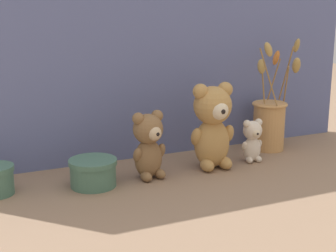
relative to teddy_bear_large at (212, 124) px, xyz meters
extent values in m
plane|color=#8E7056|center=(-0.12, 0.00, -0.12)|extent=(4.00, 4.00, 0.00)
cube|color=slate|center=(-0.12, 0.17, 0.21)|extent=(1.32, 0.02, 0.67)
ellipsoid|color=tan|center=(0.00, 0.00, -0.05)|extent=(0.10, 0.08, 0.13)
sphere|color=tan|center=(0.00, 0.00, 0.05)|extent=(0.10, 0.10, 0.10)
sphere|color=beige|center=(0.00, -0.03, 0.04)|extent=(0.05, 0.05, 0.05)
sphere|color=black|center=(0.00, -0.06, 0.04)|extent=(0.01, 0.01, 0.01)
sphere|color=tan|center=(0.04, 0.00, 0.09)|extent=(0.04, 0.04, 0.04)
sphere|color=tan|center=(-0.04, 0.00, 0.09)|extent=(0.04, 0.04, 0.04)
ellipsoid|color=tan|center=(0.05, -0.01, -0.03)|extent=(0.03, 0.05, 0.06)
ellipsoid|color=tan|center=(-0.05, 0.00, -0.03)|extent=(0.03, 0.05, 0.06)
ellipsoid|color=tan|center=(0.03, -0.03, -0.10)|extent=(0.03, 0.05, 0.03)
ellipsoid|color=tan|center=(-0.03, -0.02, -0.10)|extent=(0.03, 0.05, 0.03)
ellipsoid|color=olive|center=(-0.18, 0.00, -0.07)|extent=(0.08, 0.07, 0.10)
sphere|color=olive|center=(-0.18, 0.00, 0.01)|extent=(0.08, 0.08, 0.08)
sphere|color=#D1B289|center=(-0.18, -0.03, 0.00)|extent=(0.04, 0.04, 0.04)
sphere|color=black|center=(-0.18, -0.05, 0.00)|extent=(0.01, 0.01, 0.01)
sphere|color=olive|center=(-0.16, 0.00, 0.04)|extent=(0.03, 0.03, 0.03)
sphere|color=olive|center=(-0.21, -0.01, 0.04)|extent=(0.03, 0.03, 0.03)
ellipsoid|color=olive|center=(-0.15, 0.00, -0.05)|extent=(0.03, 0.04, 0.04)
ellipsoid|color=olive|center=(-0.22, -0.02, -0.05)|extent=(0.03, 0.04, 0.04)
ellipsoid|color=olive|center=(-0.16, -0.02, -0.11)|extent=(0.03, 0.04, 0.02)
ellipsoid|color=olive|center=(-0.20, -0.03, -0.11)|extent=(0.03, 0.04, 0.02)
ellipsoid|color=beige|center=(0.13, 0.00, -0.09)|extent=(0.05, 0.05, 0.07)
sphere|color=beige|center=(0.13, 0.00, -0.03)|extent=(0.05, 0.05, 0.05)
sphere|color=beige|center=(0.13, -0.02, -0.03)|extent=(0.03, 0.03, 0.03)
sphere|color=black|center=(0.12, -0.03, -0.03)|extent=(0.01, 0.01, 0.01)
sphere|color=beige|center=(0.15, 0.00, -0.01)|extent=(0.02, 0.02, 0.02)
sphere|color=beige|center=(0.11, 0.00, -0.01)|extent=(0.02, 0.02, 0.02)
ellipsoid|color=beige|center=(0.15, 0.00, -0.07)|extent=(0.02, 0.02, 0.03)
ellipsoid|color=beige|center=(0.10, 0.00, -0.07)|extent=(0.02, 0.02, 0.03)
ellipsoid|color=beige|center=(0.14, -0.01, -0.11)|extent=(0.02, 0.03, 0.02)
ellipsoid|color=beige|center=(0.11, -0.01, -0.11)|extent=(0.02, 0.03, 0.02)
cylinder|color=tan|center=(0.24, 0.08, -0.05)|extent=(0.09, 0.09, 0.14)
torus|color=tan|center=(0.24, 0.08, 0.02)|extent=(0.10, 0.10, 0.01)
cylinder|color=#9E7542|center=(0.21, 0.05, 0.10)|extent=(0.05, 0.05, 0.16)
ellipsoid|color=tan|center=(0.19, 0.03, 0.19)|extent=(0.04, 0.04, 0.05)
cylinder|color=#9E7542|center=(0.28, 0.06, 0.08)|extent=(0.03, 0.05, 0.11)
ellipsoid|color=tan|center=(0.30, 0.05, 0.13)|extent=(0.04, 0.05, 0.06)
cylinder|color=#9E7542|center=(0.21, 0.08, 0.08)|extent=(0.01, 0.02, 0.11)
ellipsoid|color=tan|center=(0.20, 0.08, 0.13)|extent=(0.02, 0.03, 0.05)
cylinder|color=#9E7542|center=(0.26, 0.10, 0.09)|extent=(0.03, 0.03, 0.13)
ellipsoid|color=orange|center=(0.28, 0.11, 0.15)|extent=(0.03, 0.03, 0.05)
cylinder|color=#9E7542|center=(0.29, 0.08, 0.11)|extent=(0.01, 0.07, 0.17)
ellipsoid|color=tan|center=(0.32, 0.07, 0.19)|extent=(0.02, 0.03, 0.05)
cylinder|color=#47705B|center=(-0.33, -0.01, -0.09)|extent=(0.11, 0.11, 0.05)
cylinder|color=#47705B|center=(-0.33, -0.01, -0.06)|extent=(0.12, 0.12, 0.01)
camera|label=1|loc=(-0.65, -1.15, 0.32)|focal=55.00mm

